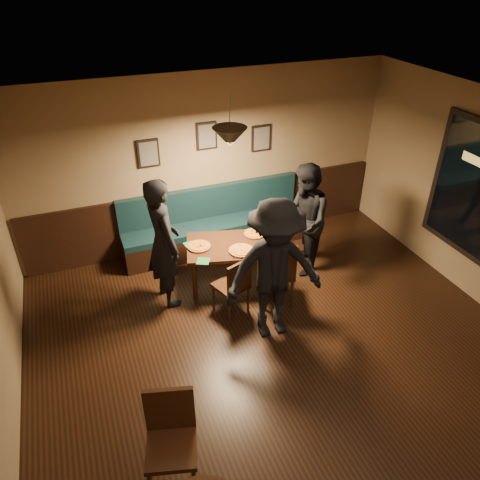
# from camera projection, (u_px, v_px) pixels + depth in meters

# --- Properties ---
(floor) EXTENTS (7.00, 7.00, 0.00)m
(floor) POSITION_uv_depth(u_px,v_px,m) (307.00, 392.00, 5.14)
(floor) COLOR black
(floor) RESTS_ON ground
(ceiling) EXTENTS (7.00, 7.00, 0.00)m
(ceiling) POSITION_uv_depth(u_px,v_px,m) (334.00, 157.00, 3.66)
(ceiling) COLOR silver
(ceiling) RESTS_ON ground
(wall_back) EXTENTS (6.00, 0.00, 6.00)m
(wall_back) POSITION_uv_depth(u_px,v_px,m) (207.00, 163.00, 7.16)
(wall_back) COLOR #8C704F
(wall_back) RESTS_ON ground
(wainscot) EXTENTS (5.88, 0.06, 1.00)m
(wainscot) POSITION_uv_depth(u_px,v_px,m) (210.00, 214.00, 7.62)
(wainscot) COLOR black
(wainscot) RESTS_ON ground
(booth_bench) EXTENTS (3.00, 0.60, 1.00)m
(booth_bench) POSITION_uv_depth(u_px,v_px,m) (215.00, 222.00, 7.40)
(booth_bench) COLOR #0F232D
(booth_bench) RESTS_ON ground
(picture_left) EXTENTS (0.32, 0.04, 0.42)m
(picture_left) POSITION_uv_depth(u_px,v_px,m) (148.00, 153.00, 6.70)
(picture_left) COLOR black
(picture_left) RESTS_ON wall_back
(picture_center) EXTENTS (0.32, 0.04, 0.42)m
(picture_center) POSITION_uv_depth(u_px,v_px,m) (207.00, 136.00, 6.90)
(picture_center) COLOR black
(picture_center) RESTS_ON wall_back
(picture_right) EXTENTS (0.32, 0.04, 0.42)m
(picture_right) POSITION_uv_depth(u_px,v_px,m) (261.00, 138.00, 7.26)
(picture_right) COLOR black
(picture_right) RESTS_ON wall_back
(pendant_lamp) EXTENTS (0.44, 0.44, 0.25)m
(pendant_lamp) POSITION_uv_depth(u_px,v_px,m) (230.00, 137.00, 5.67)
(pendant_lamp) COLOR black
(pendant_lamp) RESTS_ON ceiling
(dining_table) EXTENTS (1.42, 1.10, 0.67)m
(dining_table) POSITION_uv_depth(u_px,v_px,m) (231.00, 264.00, 6.69)
(dining_table) COLOR black
(dining_table) RESTS_ON floor
(chair_near_left) EXTENTS (0.50, 0.50, 0.88)m
(chair_near_left) POSITION_uv_depth(u_px,v_px,m) (231.00, 284.00, 6.10)
(chair_near_left) COLOR black
(chair_near_left) RESTS_ON floor
(chair_near_right) EXTENTS (0.56, 0.56, 1.02)m
(chair_near_right) POSITION_uv_depth(u_px,v_px,m) (277.00, 270.00, 6.26)
(chair_near_right) COLOR black
(chair_near_right) RESTS_ON floor
(diner_left) EXTENTS (0.54, 0.73, 1.86)m
(diner_left) POSITION_uv_depth(u_px,v_px,m) (163.00, 243.00, 6.06)
(diner_left) COLOR black
(diner_left) RESTS_ON floor
(diner_right) EXTENTS (0.85, 0.98, 1.71)m
(diner_right) POSITION_uv_depth(u_px,v_px,m) (304.00, 220.00, 6.72)
(diner_right) COLOR black
(diner_right) RESTS_ON floor
(diner_front) EXTENTS (1.27, 0.79, 1.90)m
(diner_front) POSITION_uv_depth(u_px,v_px,m) (275.00, 271.00, 5.49)
(diner_front) COLOR black
(diner_front) RESTS_ON floor
(pizza_a) EXTENTS (0.34, 0.34, 0.04)m
(pizza_a) POSITION_uv_depth(u_px,v_px,m) (199.00, 246.00, 6.44)
(pizza_a) COLOR #C36A24
(pizza_a) RESTS_ON dining_table
(pizza_b) EXTENTS (0.40, 0.40, 0.04)m
(pizza_b) POSITION_uv_depth(u_px,v_px,m) (241.00, 250.00, 6.34)
(pizza_b) COLOR #C17A24
(pizza_b) RESTS_ON dining_table
(pizza_c) EXTENTS (0.36, 0.36, 0.04)m
(pizza_c) POSITION_uv_depth(u_px,v_px,m) (254.00, 234.00, 6.73)
(pizza_c) COLOR orange
(pizza_c) RESTS_ON dining_table
(soda_glass) EXTENTS (0.08, 0.08, 0.14)m
(soda_glass) POSITION_uv_depth(u_px,v_px,m) (279.00, 243.00, 6.41)
(soda_glass) COLOR black
(soda_glass) RESTS_ON dining_table
(tabasco_bottle) EXTENTS (0.03, 0.03, 0.11)m
(tabasco_bottle) POSITION_uv_depth(u_px,v_px,m) (267.00, 237.00, 6.58)
(tabasco_bottle) COLOR maroon
(tabasco_bottle) RESTS_ON dining_table
(napkin_a) EXTENTS (0.15, 0.15, 0.01)m
(napkin_a) POSITION_uv_depth(u_px,v_px,m) (189.00, 244.00, 6.51)
(napkin_a) COLOR #1D6C37
(napkin_a) RESTS_ON dining_table
(napkin_b) EXTENTS (0.22, 0.22, 0.01)m
(napkin_b) POSITION_uv_depth(u_px,v_px,m) (203.00, 261.00, 6.15)
(napkin_b) COLOR #1C6A29
(napkin_b) RESTS_ON dining_table
(cutlery_set) EXTENTS (0.19, 0.07, 0.00)m
(cutlery_set) POSITION_uv_depth(u_px,v_px,m) (243.00, 257.00, 6.23)
(cutlery_set) COLOR silver
(cutlery_set) RESTS_ON dining_table
(cafe_chair_far) EXTENTS (0.55, 0.55, 1.01)m
(cafe_chair_far) POSITION_uv_depth(u_px,v_px,m) (171.00, 447.00, 4.02)
(cafe_chair_far) COLOR black
(cafe_chair_far) RESTS_ON floor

